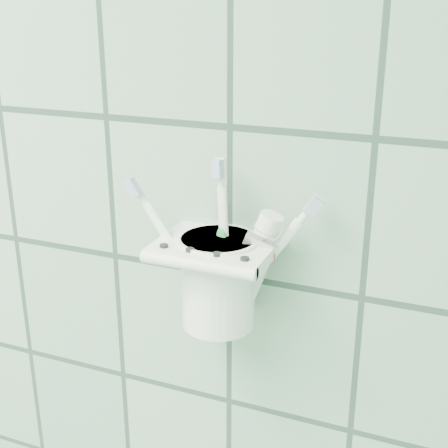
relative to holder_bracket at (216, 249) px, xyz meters
The scene contains 6 objects.
holder_bracket is the anchor object (origin of this frame).
cup 0.04m from the holder_bracket, 82.02° to the left, with size 0.09×0.09×0.11m.
toothbrush_pink 0.02m from the holder_bracket, 58.59° to the right, with size 0.10×0.02×0.18m.
toothbrush_blue 0.02m from the holder_bracket, 39.39° to the left, with size 0.03×0.02×0.19m.
toothbrush_orange 0.01m from the holder_bracket, 67.87° to the right, with size 0.10×0.04×0.18m.
toothpaste_tube 0.02m from the holder_bracket, 15.44° to the left, with size 0.07×0.03×0.15m.
Camera 1 is at (0.89, 0.56, 1.57)m, focal length 50.00 mm.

